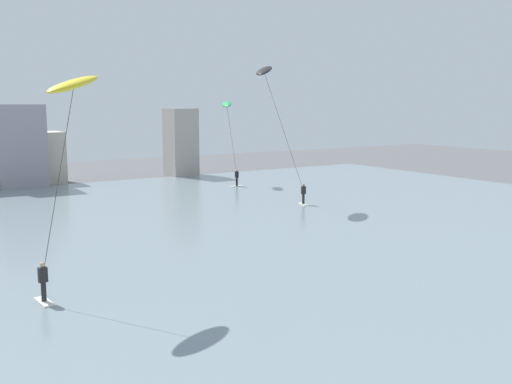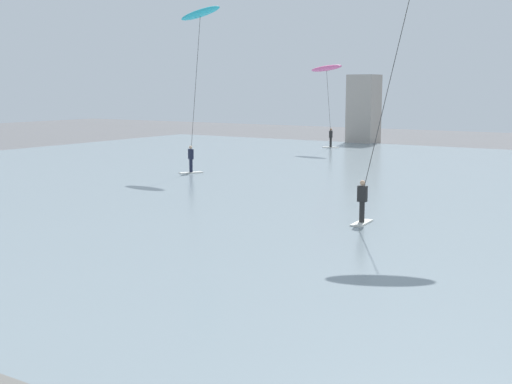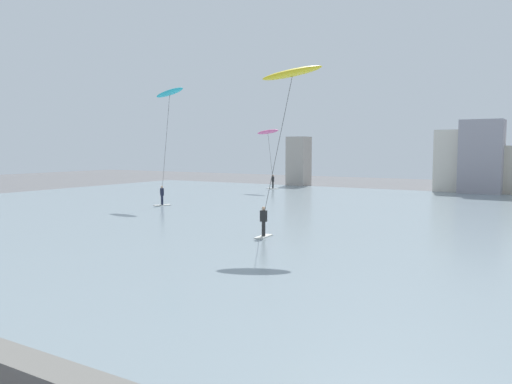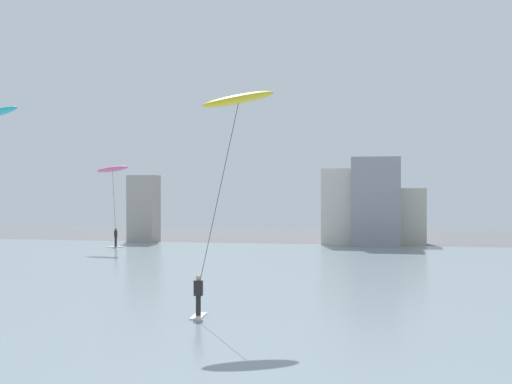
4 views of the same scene
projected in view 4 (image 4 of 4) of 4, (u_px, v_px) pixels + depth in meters
water_bay at (340, 289)px, 34.67m from camera, size 84.00×52.00×0.10m
far_shore_buildings at (385, 207)px, 60.76m from camera, size 41.33×6.02×7.86m
kitesurfer_yellow at (235, 119)px, 26.74m from camera, size 3.41×2.75×9.14m
kitesurfer_pink at (113, 178)px, 55.49m from camera, size 3.07×3.70×7.01m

